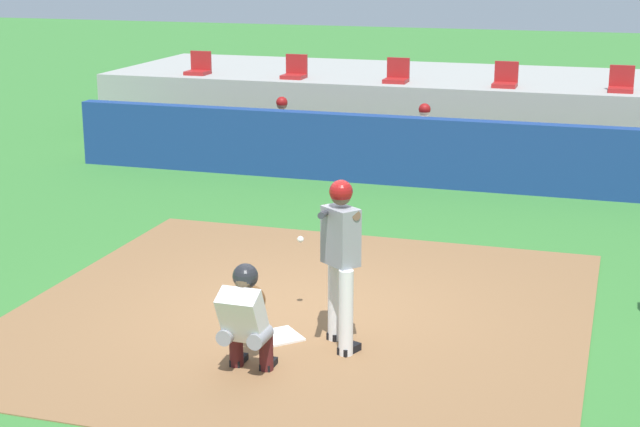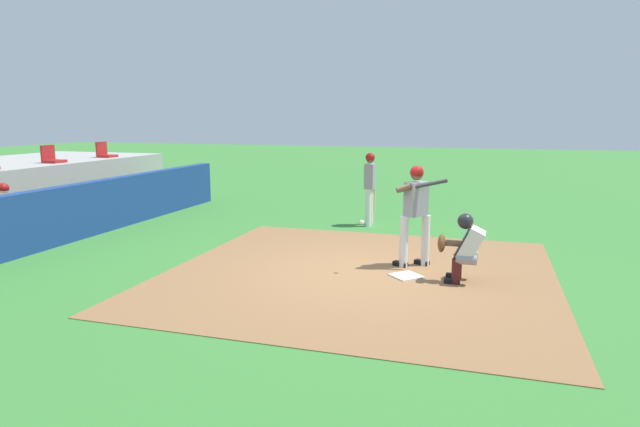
% 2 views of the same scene
% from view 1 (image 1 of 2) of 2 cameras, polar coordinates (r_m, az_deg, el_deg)
% --- Properties ---
extents(ground_plane, '(80.00, 80.00, 0.00)m').
position_cam_1_polar(ground_plane, '(11.38, -1.05, -5.75)').
color(ground_plane, '#387A33').
extents(dirt_infield, '(6.40, 6.40, 0.01)m').
position_cam_1_polar(dirt_infield, '(11.38, -1.05, -5.72)').
color(dirt_infield, olive).
rests_on(dirt_infield, ground).
extents(home_plate, '(0.62, 0.62, 0.02)m').
position_cam_1_polar(home_plate, '(10.67, -2.42, -7.10)').
color(home_plate, white).
rests_on(home_plate, dirt_infield).
extents(batter_at_plate, '(0.52, 0.91, 1.80)m').
position_cam_1_polar(batter_at_plate, '(10.09, 1.17, -2.29)').
color(batter_at_plate, silver).
rests_on(batter_at_plate, ground).
extents(catcher_crouched, '(0.49, 2.04, 1.13)m').
position_cam_1_polar(catcher_crouched, '(9.67, -4.28, -5.81)').
color(catcher_crouched, gray).
rests_on(catcher_crouched, ground).
extents(dugout_wall, '(13.00, 0.30, 1.20)m').
position_cam_1_polar(dugout_wall, '(17.27, 5.74, 3.55)').
color(dugout_wall, navy).
rests_on(dugout_wall, ground).
extents(dugout_bench, '(11.80, 0.44, 0.45)m').
position_cam_1_polar(dugout_bench, '(18.31, 6.35, 3.00)').
color(dugout_bench, olive).
rests_on(dugout_bench, ground).
extents(dugout_player_0, '(0.49, 0.70, 1.30)m').
position_cam_1_polar(dugout_player_0, '(18.81, -2.33, 4.81)').
color(dugout_player_0, '#939399').
rests_on(dugout_player_0, ground).
extents(dugout_player_1, '(0.49, 0.70, 1.30)m').
position_cam_1_polar(dugout_player_1, '(18.09, 5.93, 4.32)').
color(dugout_player_1, '#939399').
rests_on(dugout_player_1, ground).
extents(stands_platform, '(15.00, 4.40, 1.40)m').
position_cam_1_polar(stands_platform, '(21.51, 8.15, 6.06)').
color(stands_platform, '#9E9E99').
rests_on(stands_platform, ground).
extents(stadium_seat_0, '(0.46, 0.46, 0.48)m').
position_cam_1_polar(stadium_seat_0, '(21.50, -7.00, 8.34)').
color(stadium_seat_0, '#A51E1E').
rests_on(stadium_seat_0, stands_platform).
extents(stadium_seat_1, '(0.46, 0.46, 0.48)m').
position_cam_1_polar(stadium_seat_1, '(20.71, -1.46, 8.19)').
color(stadium_seat_1, '#A51E1E').
rests_on(stadium_seat_1, stands_platform).
extents(stadium_seat_2, '(0.46, 0.46, 0.48)m').
position_cam_1_polar(stadium_seat_2, '(20.12, 4.45, 7.94)').
color(stadium_seat_2, '#A51E1E').
rests_on(stadium_seat_2, stands_platform).
extents(stadium_seat_3, '(0.46, 0.46, 0.48)m').
position_cam_1_polar(stadium_seat_3, '(19.76, 10.64, 7.59)').
color(stadium_seat_3, '#A51E1E').
rests_on(stadium_seat_3, stands_platform).
extents(stadium_seat_4, '(0.46, 0.46, 0.48)m').
position_cam_1_polar(stadium_seat_4, '(19.62, 16.97, 7.14)').
color(stadium_seat_4, '#A51E1E').
rests_on(stadium_seat_4, stands_platform).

